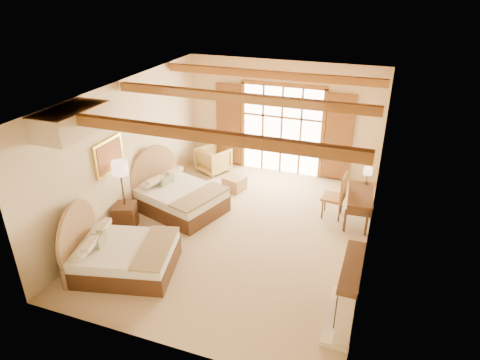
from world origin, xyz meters
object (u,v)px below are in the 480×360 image
at_px(bed_near, 118,253).
at_px(bed_far, 175,195).
at_px(nightstand, 125,216).
at_px(armchair, 214,160).
at_px(desk, 359,206).

bearing_deg(bed_near, bed_far, 77.62).
bearing_deg(nightstand, bed_far, 37.64).
xyz_separation_m(bed_near, armchair, (-0.05, 4.85, -0.01)).
bearing_deg(bed_near, armchair, 77.10).
bearing_deg(bed_far, armchair, 107.76).
relative_size(bed_near, desk, 1.64).
bearing_deg(bed_far, nightstand, -103.22).
bearing_deg(desk, nightstand, -160.84).
bearing_deg(armchair, desk, -171.76).
bearing_deg(nightstand, armchair, 57.63).
xyz_separation_m(bed_near, desk, (4.22, 3.49, -0.00)).
distance_m(bed_near, armchair, 4.86).
relative_size(bed_near, bed_far, 0.93).
distance_m(bed_far, desk, 4.39).
xyz_separation_m(armchair, desk, (4.27, -1.36, 0.01)).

